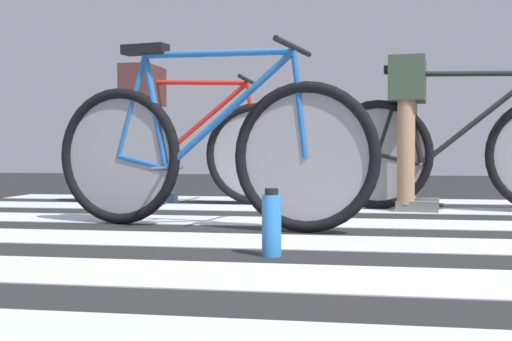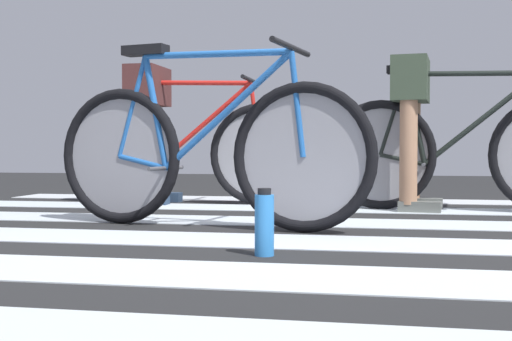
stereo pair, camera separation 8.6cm
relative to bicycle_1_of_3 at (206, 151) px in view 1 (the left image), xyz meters
The scene contains 8 objects.
ground 0.74m from the bicycle_1_of_3, 20.36° to the right, with size 18.00×14.00×0.02m.
crosswalk_markings 0.83m from the bicycle_1_of_3, 34.42° to the right, with size 5.44×4.99×0.00m.
bicycle_1_of_3 is the anchor object (origin of this frame).
bicycle_2_of_3 1.76m from the bicycle_1_of_3, 39.23° to the left, with size 1.73×0.52×0.93m.
cyclist_2_of_3 1.59m from the bicycle_1_of_3, 47.45° to the left, with size 0.36×0.43×0.98m.
bicycle_3_of_3 1.45m from the bicycle_1_of_3, 109.54° to the left, with size 1.74×0.52×0.93m.
cyclist_3_of_3 1.61m from the bicycle_1_of_3, 120.05° to the left, with size 0.32×0.42×0.99m.
water_bottle 0.95m from the bicycle_1_of_3, 61.22° to the right, with size 0.07×0.07×0.25m.
Camera 1 is at (0.18, -2.99, 0.42)m, focal length 46.31 mm.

